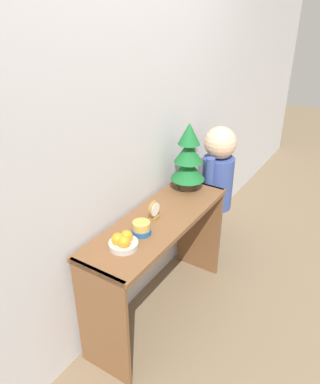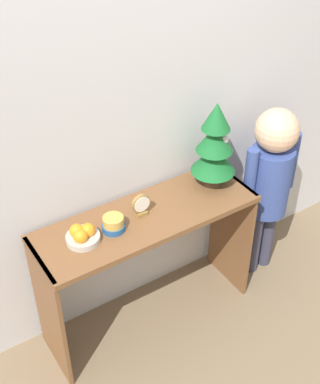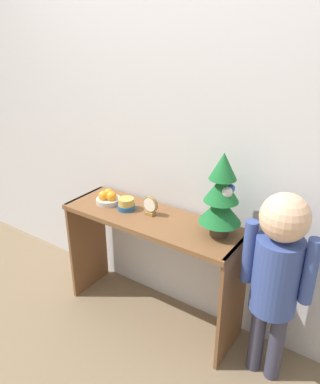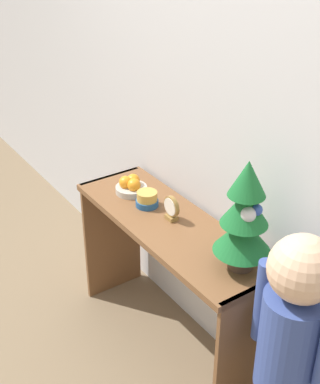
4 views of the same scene
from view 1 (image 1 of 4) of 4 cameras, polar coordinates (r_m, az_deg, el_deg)
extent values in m
plane|color=#7A664C|center=(2.63, 3.51, -19.03)|extent=(12.00, 12.00, 0.00)
cube|color=silver|center=(2.14, -5.59, 9.55)|extent=(7.00, 0.05, 2.50)
cube|color=brown|center=(2.24, -0.20, -4.38)|extent=(1.14, 0.38, 0.03)
cube|color=brown|center=(2.12, -8.81, -19.34)|extent=(0.02, 0.35, 0.74)
cube|color=brown|center=(2.84, 5.91, -5.34)|extent=(0.02, 0.35, 0.74)
cylinder|color=#4C3828|center=(2.56, 4.18, 0.94)|extent=(0.10, 0.10, 0.05)
cylinder|color=brown|center=(2.54, 4.21, 1.84)|extent=(0.02, 0.02, 0.04)
cone|color=#19662D|center=(2.51, 4.28, 3.52)|extent=(0.23, 0.23, 0.14)
cone|color=#19662D|center=(2.46, 4.38, 6.15)|extent=(0.19, 0.19, 0.14)
cone|color=#19662D|center=(2.42, 4.48, 8.88)|extent=(0.15, 0.15, 0.14)
sphere|color=#2D4CA8|center=(2.50, 4.43, 6.59)|extent=(0.05, 0.05, 0.05)
sphere|color=silver|center=(2.49, 5.13, 6.19)|extent=(0.06, 0.06, 0.06)
sphere|color=gold|center=(2.46, 5.26, 5.14)|extent=(0.04, 0.04, 0.04)
cylinder|color=#B7B2A8|center=(2.00, -5.58, -7.99)|extent=(0.16, 0.16, 0.03)
sphere|color=orange|center=(1.99, -5.11, -6.74)|extent=(0.07, 0.07, 0.07)
sphere|color=orange|center=(1.98, -6.45, -7.14)|extent=(0.07, 0.07, 0.07)
sphere|color=orange|center=(1.95, -5.50, -7.58)|extent=(0.07, 0.07, 0.07)
cylinder|color=#235189|center=(2.09, -2.84, -6.00)|extent=(0.11, 0.11, 0.03)
cylinder|color=gold|center=(2.07, -2.86, -5.14)|extent=(0.10, 0.10, 0.04)
cube|color=olive|center=(2.22, -0.90, -3.91)|extent=(0.05, 0.04, 0.02)
cylinder|color=olive|center=(2.19, -0.92, -2.59)|extent=(0.10, 0.02, 0.10)
cylinder|color=white|center=(2.19, -0.70, -2.66)|extent=(0.08, 0.00, 0.08)
cylinder|color=#38384C|center=(3.04, 7.72, -6.25)|extent=(0.08, 0.08, 0.45)
cylinder|color=#38384C|center=(3.13, 8.56, -5.32)|extent=(0.08, 0.08, 0.45)
cylinder|color=#384C93|center=(2.87, 8.71, 1.39)|extent=(0.23, 0.23, 0.41)
sphere|color=#E0B28E|center=(2.75, 9.19, 7.42)|extent=(0.24, 0.24, 0.24)
cylinder|color=#384C93|center=(2.71, 7.51, 1.75)|extent=(0.07, 0.07, 0.35)
cylinder|color=#384C93|center=(2.96, 10.03, 3.89)|extent=(0.07, 0.07, 0.35)
camera|label=2|loc=(1.02, 98.08, 28.26)|focal=50.00mm
camera|label=3|loc=(2.83, 46.93, 16.89)|focal=35.00mm
camera|label=4|loc=(3.28, 39.45, 24.36)|focal=50.00mm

